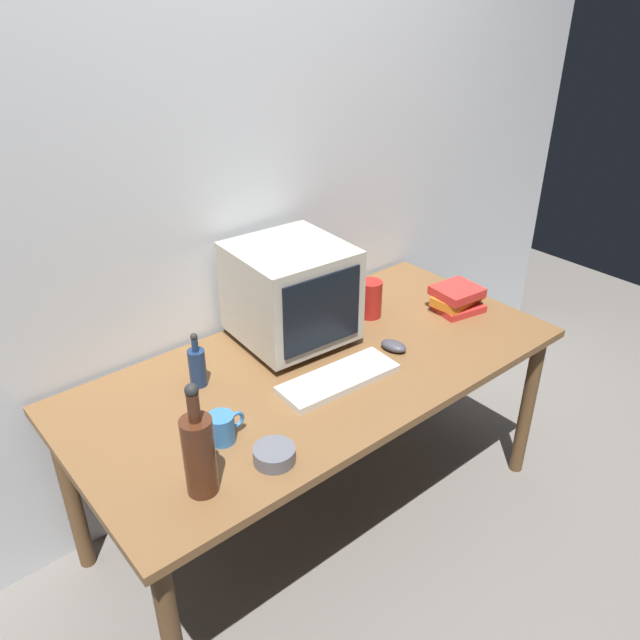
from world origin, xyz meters
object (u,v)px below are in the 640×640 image
at_px(mug, 222,428).
at_px(metal_canister, 370,299).
at_px(keyboard, 339,379).
at_px(computer_mouse, 394,346).
at_px(cd_spindle, 274,455).
at_px(crt_monitor, 291,293).
at_px(book_stack, 458,298).
at_px(bottle_tall, 199,452).
at_px(bottle_short, 197,366).

xyz_separation_m(mug, metal_canister, (0.86, 0.27, 0.03)).
relative_size(keyboard, computer_mouse, 4.20).
bearing_deg(keyboard, cd_spindle, -152.59).
bearing_deg(mug, crt_monitor, 32.61).
bearing_deg(metal_canister, mug, -162.59).
xyz_separation_m(crt_monitor, keyboard, (-0.05, -0.32, -0.18)).
relative_size(crt_monitor, cd_spindle, 3.42).
bearing_deg(cd_spindle, book_stack, 12.77).
relative_size(crt_monitor, metal_canister, 2.74).
height_order(keyboard, metal_canister, metal_canister).
distance_m(book_stack, metal_canister, 0.36).
bearing_deg(bottle_tall, keyboard, 13.29).
xyz_separation_m(bottle_tall, metal_canister, (1.01, 0.41, -0.05)).
relative_size(bottle_short, cd_spindle, 1.64).
relative_size(computer_mouse, metal_canister, 0.67).
bearing_deg(crt_monitor, bottle_short, -175.62).
xyz_separation_m(keyboard, bottle_short, (-0.37, 0.29, 0.06)).
bearing_deg(cd_spindle, keyboard, 23.85).
relative_size(keyboard, metal_canister, 2.80).
distance_m(computer_mouse, bottle_short, 0.70).
xyz_separation_m(computer_mouse, book_stack, (0.42, 0.05, 0.03)).
relative_size(bottle_tall, cd_spindle, 2.85).
bearing_deg(metal_canister, book_stack, -31.95).
distance_m(crt_monitor, keyboard, 0.37).
height_order(computer_mouse, book_stack, book_stack).
relative_size(book_stack, mug, 1.82).
bearing_deg(keyboard, bottle_tall, -163.14).
height_order(computer_mouse, mug, mug).
bearing_deg(computer_mouse, cd_spindle, -177.08).
relative_size(keyboard, bottle_short, 2.14).
bearing_deg(bottle_tall, metal_canister, 22.01).
relative_size(keyboard, mug, 3.50).
relative_size(mug, metal_canister, 0.80).
bearing_deg(keyboard, computer_mouse, 7.78).
distance_m(keyboard, mug, 0.46).
distance_m(keyboard, bottle_short, 0.47).
height_order(keyboard, mug, mug).
xyz_separation_m(keyboard, metal_canister, (0.40, 0.26, 0.06)).
distance_m(bottle_tall, cd_spindle, 0.24).
xyz_separation_m(crt_monitor, bottle_short, (-0.42, -0.03, -0.12)).
height_order(crt_monitor, cd_spindle, crt_monitor).
xyz_separation_m(bottle_tall, book_stack, (1.31, 0.22, -0.08)).
bearing_deg(book_stack, keyboard, -173.99).
relative_size(bottle_tall, mug, 2.85).
height_order(bottle_tall, metal_canister, bottle_tall).
bearing_deg(bottle_tall, cd_spindle, -8.47).
distance_m(mug, metal_canister, 0.90).
bearing_deg(keyboard, metal_canister, 36.99).
bearing_deg(cd_spindle, computer_mouse, 16.07).
bearing_deg(bottle_tall, bottle_short, 60.71).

